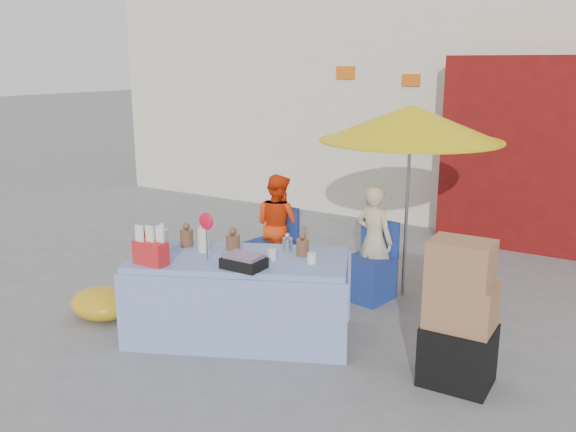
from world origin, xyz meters
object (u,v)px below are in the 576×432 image
Objects in this scene: market_table at (239,295)px; box_stack at (459,319)px; chair_left at (272,257)px; chair_right at (368,276)px; vendor_orange at (278,225)px; vendor_beige at (374,241)px; umbrella at (411,124)px.

market_table is 1.87× the size of box_stack.
chair_left is at bearing 87.92° from market_table.
chair_left is 1.00× the size of chair_right.
vendor_beige is at bearing -169.71° from vendor_orange.
vendor_beige is 0.59× the size of umbrella.
chair_left is at bearing 16.44° from vendor_beige.
umbrella reaches higher than market_table.
vendor_orange is at bearing 10.29° from vendor_beige.
box_stack reaches higher than chair_left.
chair_right is (1.25, 0.00, 0.00)m from chair_left.
chair_right is at bearing -175.84° from vendor_orange.
box_stack is (2.62, -1.44, -0.07)m from vendor_orange.
box_stack is (1.37, -1.31, 0.30)m from chair_right.
market_table is 1.81× the size of vendor_beige.
vendor_beige is at bearing -153.43° from umbrella.
market_table is at bearing -117.60° from umbrella.
box_stack is at bearing -19.04° from market_table.
chair_right is 0.69× the size of vendor_beige.
vendor_beige is (0.63, 1.63, 0.22)m from market_table.
chair_left is 0.69× the size of vendor_beige.
vendor_orange is at bearing 151.15° from box_stack.
box_stack is at bearing 161.44° from vendor_orange.
vendor_orange is 1.25m from vendor_beige.
chair_left is at bearing 101.49° from vendor_orange.
chair_left is 0.71× the size of box_stack.
market_table is at bearing 121.06° from vendor_orange.
vendor_beige is (1.25, 0.13, 0.36)m from chair_left.
chair_left is 1.31m from vendor_beige.
umbrella is at bearing 123.85° from box_stack.
chair_right is 0.69× the size of vendor_orange.
vendor_beige is 1.32m from umbrella.
market_table is 1.63m from chair_right.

